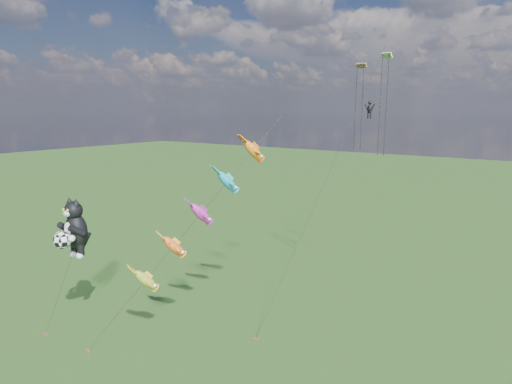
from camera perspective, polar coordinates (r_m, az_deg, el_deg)
The scene contains 4 objects.
ground at distance 42.86m, azimuth -22.34°, elevation -14.01°, with size 300.00×300.00×0.00m, color #14360D.
cat_kite_rig at distance 37.01m, azimuth -23.22°, elevation -4.52°, with size 2.28×4.09×10.69m.
fish_windsock_rig at distance 33.38m, azimuth -7.42°, elevation -2.96°, with size 8.35×13.73×16.96m.
parafoil_rig at distance 41.82m, azimuth 14.74°, elevation 11.00°, with size 4.18×17.27×23.87m.
Camera 1 is at (33.39, -20.41, 17.48)m, focal length 30.00 mm.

